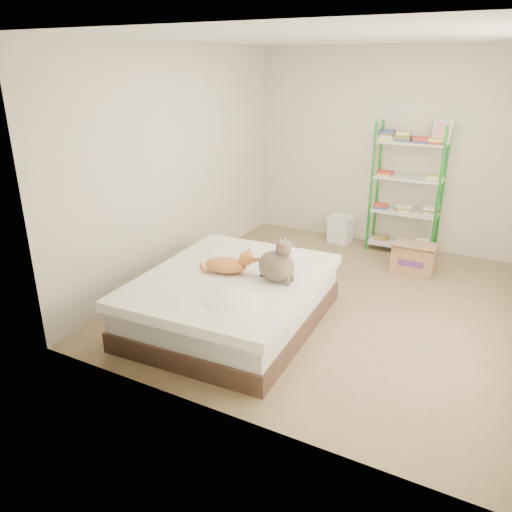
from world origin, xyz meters
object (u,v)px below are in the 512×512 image
Objects in this scene: bed at (232,300)px; orange_cat at (226,263)px; shelf_unit at (407,188)px; cardboard_box at (414,258)px; grey_cat at (277,260)px; white_bin at (341,229)px.

orange_cat is at bearing 152.32° from bed.
shelf_unit reaches higher than orange_cat.
shelf_unit is (1.08, 2.74, 0.27)m from orange_cat.
bed is at bearing -121.01° from cardboard_box.
grey_cat reaches higher than cardboard_box.
white_bin is (0.14, 2.76, -0.06)m from bed.
white_bin is at bearing 5.05° from grey_cat.
grey_cat reaches higher than orange_cat.
orange_cat reaches higher than bed.
cardboard_box is at bearing 39.84° from orange_cat.
bed reaches higher than cardboard_box.
bed is 4.24× the size of orange_cat.
orange_cat is at bearing 95.19° from grey_cat.
orange_cat is 2.96m from shelf_unit.
cardboard_box is 1.29m from white_bin.
bed is at bearing 102.08° from grey_cat.
orange_cat is 2.75m from white_bin.
grey_cat is 2.72m from white_bin.
white_bin is at bearing 84.29° from bed.
bed is 1.18× the size of shelf_unit.
bed is 2.52m from cardboard_box.
bed is at bearing -109.48° from shelf_unit.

